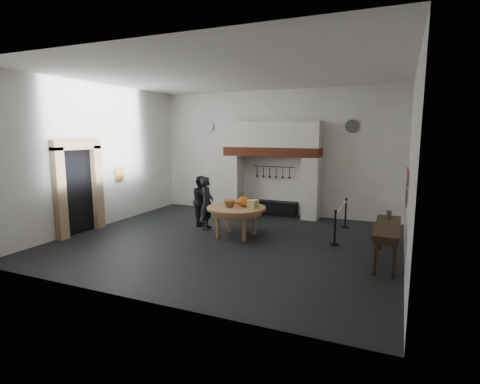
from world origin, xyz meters
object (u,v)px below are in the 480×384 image
at_px(visitor_far, 202,201).
at_px(barrier_post_far, 346,214).
at_px(visitor_near, 207,203).
at_px(side_table, 388,226).
at_px(barrier_post_near, 335,228).
at_px(iron_range, 271,208).
at_px(work_table, 236,208).

bearing_deg(visitor_far, barrier_post_far, -101.29).
height_order(visitor_near, visitor_far, visitor_near).
relative_size(side_table, barrier_post_near, 2.44).
bearing_deg(visitor_far, iron_range, -63.79).
height_order(barrier_post_near, barrier_post_far, same).
xyz_separation_m(side_table, barrier_post_near, (-1.33, 0.95, -0.42)).
relative_size(iron_range, barrier_post_far, 2.11).
bearing_deg(barrier_post_near, barrier_post_far, 90.00).
distance_m(work_table, side_table, 4.14).
relative_size(iron_range, visitor_near, 1.16).
xyz_separation_m(iron_range, work_table, (0.01, -3.18, 0.59)).
distance_m(visitor_near, barrier_post_far, 4.39).
relative_size(visitor_near, barrier_post_far, 1.83).
distance_m(work_table, visitor_near, 1.26).
distance_m(side_table, barrier_post_near, 1.69).
distance_m(visitor_near, visitor_far, 0.57).
distance_m(work_table, barrier_post_near, 2.81).
bearing_deg(work_table, visitor_far, 152.98).
bearing_deg(iron_range, barrier_post_near, -46.17).
height_order(iron_range, work_table, work_table).
bearing_deg(iron_range, barrier_post_far, -17.76).
bearing_deg(visitor_far, work_table, -147.14).
height_order(work_table, side_table, side_table).
relative_size(work_table, barrier_post_near, 1.89).
height_order(visitor_near, side_table, visitor_near).
height_order(iron_range, barrier_post_far, barrier_post_far).
relative_size(visitor_near, side_table, 0.75).
bearing_deg(visitor_far, barrier_post_near, -126.88).
distance_m(visitor_far, side_table, 5.87).
bearing_deg(barrier_post_near, iron_range, 133.83).
bearing_deg(barrier_post_near, work_table, -173.93).
height_order(work_table, barrier_post_near, barrier_post_near).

